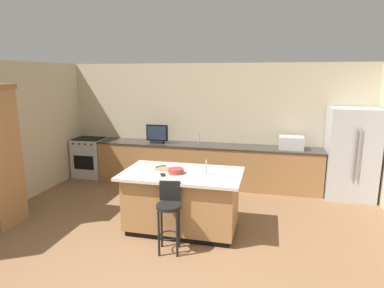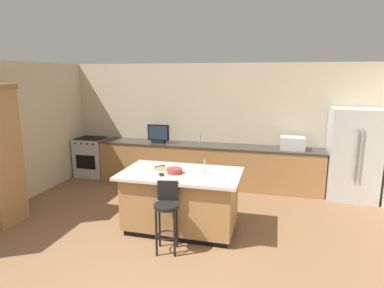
% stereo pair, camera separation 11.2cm
% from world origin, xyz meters
% --- Properties ---
extents(wall_back, '(7.14, 0.12, 2.64)m').
position_xyz_m(wall_back, '(0.00, 4.49, 1.32)').
color(wall_back, beige).
rests_on(wall_back, ground_plane).
extents(wall_left, '(0.12, 4.89, 2.64)m').
position_xyz_m(wall_left, '(-3.37, 2.25, 1.32)').
color(wall_left, beige).
rests_on(wall_left, ground_plane).
extents(counter_back, '(4.88, 0.62, 0.91)m').
position_xyz_m(counter_back, '(-0.10, 4.11, 0.45)').
color(counter_back, '#9E7042').
rests_on(counter_back, ground_plane).
extents(kitchen_island, '(1.82, 1.07, 0.94)m').
position_xyz_m(kitchen_island, '(-0.03, 1.92, 0.48)').
color(kitchen_island, black).
rests_on(kitchen_island, ground_plane).
extents(refrigerator, '(0.91, 0.76, 1.78)m').
position_xyz_m(refrigerator, '(2.80, 4.05, 0.89)').
color(refrigerator, '#B7BABF').
rests_on(refrigerator, ground_plane).
extents(range_oven, '(0.71, 0.63, 0.93)m').
position_xyz_m(range_oven, '(-2.90, 4.11, 0.46)').
color(range_oven, '#B7BABF').
rests_on(range_oven, ground_plane).
extents(microwave, '(0.48, 0.36, 0.26)m').
position_xyz_m(microwave, '(1.68, 4.11, 1.04)').
color(microwave, '#B7BABF').
rests_on(microwave, counter_back).
extents(tv_monitor, '(0.49, 0.16, 0.41)m').
position_xyz_m(tv_monitor, '(-1.19, 4.06, 1.10)').
color(tv_monitor, black).
rests_on(tv_monitor, counter_back).
extents(sink_faucet_back, '(0.02, 0.02, 0.24)m').
position_xyz_m(sink_faucet_back, '(-0.27, 4.21, 1.03)').
color(sink_faucet_back, '#B2B2B7').
rests_on(sink_faucet_back, counter_back).
extents(sink_faucet_island, '(0.02, 0.02, 0.22)m').
position_xyz_m(sink_faucet_island, '(0.34, 1.92, 1.05)').
color(sink_faucet_island, '#B2B2B7').
rests_on(sink_faucet_island, kitchen_island).
extents(bar_stool_center, '(0.34, 0.36, 0.97)m').
position_xyz_m(bar_stool_center, '(-0.04, 1.26, 0.58)').
color(bar_stool_center, black).
rests_on(bar_stool_center, ground_plane).
extents(fruit_bowl, '(0.23, 0.23, 0.07)m').
position_xyz_m(fruit_bowl, '(-0.11, 1.85, 0.98)').
color(fruit_bowl, '#993833').
rests_on(fruit_bowl, kitchen_island).
extents(cell_phone, '(0.13, 0.17, 0.01)m').
position_xyz_m(cell_phone, '(-0.27, 1.71, 0.94)').
color(cell_phone, black).
rests_on(cell_phone, kitchen_island).
extents(tv_remote, '(0.13, 0.16, 0.02)m').
position_xyz_m(tv_remote, '(-0.44, 2.11, 0.95)').
color(tv_remote, black).
rests_on(tv_remote, kitchen_island).
extents(cutting_board, '(0.39, 0.23, 0.02)m').
position_xyz_m(cutting_board, '(-0.28, 2.00, 0.95)').
color(cutting_board, '#A87F51').
rests_on(cutting_board, kitchen_island).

